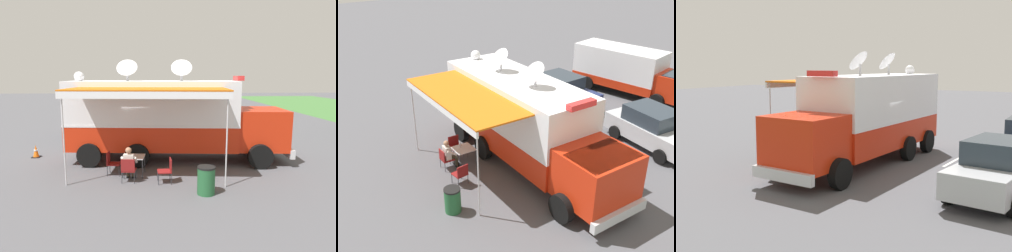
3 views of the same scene
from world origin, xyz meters
The scene contains 14 objects.
ground_plane centered at (0.00, 0.00, 0.00)m, with size 100.00×100.00×0.00m, color #515156.
lot_stripe centered at (-3.10, -2.39, 0.00)m, with size 0.12×4.80×0.01m, color silver.
command_truck centered at (0.09, 0.74, 1.95)m, with size 5.32×9.66×4.53m.
folding_table centered at (2.14, -0.73, 0.67)m, with size 0.86×0.86×0.73m.
water_bottle centered at (2.20, -0.88, 0.83)m, with size 0.07×0.07×0.22m.
folding_chair_at_table centered at (2.94, -0.87, 0.51)m, with size 0.52×0.52×0.87m.
folding_chair_beside_table centered at (2.04, -1.58, 0.51)m, with size 0.52×0.52×0.87m.
folding_chair_spare_by_truck centered at (3.04, 0.50, 0.51)m, with size 0.50×0.50×0.87m.
seated_responder centered at (2.75, -0.85, 0.65)m, with size 0.68×0.58×1.25m.
trash_bin centered at (4.13, 1.68, 0.46)m, with size 0.57×0.57×0.91m.
traffic_cone centered at (-0.59, -5.39, 0.28)m, with size 0.36×0.36×0.58m.
support_truck centered at (-10.02, -1.71, 1.39)m, with size 3.04×7.02×2.70m.
car_behind_truck centered at (-5.35, 3.10, 0.88)m, with size 2.48×4.42×1.76m.
car_far_corner centered at (-5.62, -2.69, 0.88)m, with size 2.07×4.23×1.76m.
Camera 1 is at (13.20, 0.01, 3.76)m, focal length 32.26 mm.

